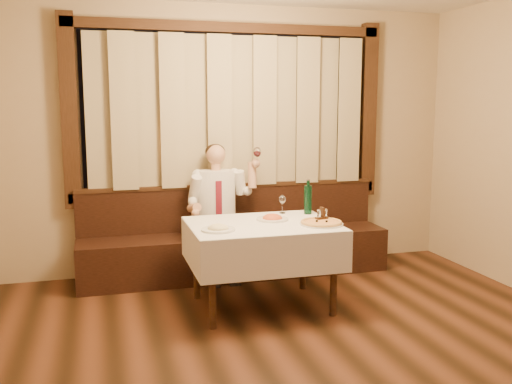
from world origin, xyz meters
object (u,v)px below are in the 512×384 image
object	(u,v)px
pasta_red	(272,216)
pasta_cream	(218,226)
banquette	(235,245)
dining_table	(262,235)
seated_man	(218,201)
cruet_caddy	(322,216)
green_bottle	(308,199)
pizza	(321,223)

from	to	relation	value
pasta_red	pasta_cream	xyz separation A→B (m)	(-0.55, -0.28, -0.00)
banquette	dining_table	distance (m)	1.08
pasta_red	pasta_cream	world-z (taller)	pasta_red
dining_table	seated_man	bearing A→B (deg)	101.48
dining_table	pasta_cream	xyz separation A→B (m)	(-0.43, -0.18, 0.14)
cruet_caddy	pasta_red	bearing A→B (deg)	144.96
pasta_red	dining_table	bearing A→B (deg)	-141.03
banquette	pasta_cream	xyz separation A→B (m)	(-0.43, -1.20, 0.48)
pasta_cream	green_bottle	size ratio (longest dim) A/B	0.84
dining_table	banquette	bearing A→B (deg)	90.00
pizza	banquette	bearing A→B (deg)	111.17
dining_table	pasta_red	xyz separation A→B (m)	(0.12, 0.10, 0.14)
pasta_cream	pasta_red	bearing A→B (deg)	26.76
pasta_cream	banquette	bearing A→B (deg)	70.38
banquette	dining_table	bearing A→B (deg)	-90.00
banquette	pasta_red	distance (m)	1.05
dining_table	pizza	bearing A→B (deg)	-22.36
pasta_red	cruet_caddy	xyz separation A→B (m)	(0.41, -0.17, 0.01)
green_bottle	dining_table	bearing A→B (deg)	-151.70
cruet_caddy	dining_table	bearing A→B (deg)	159.97
pizza	seated_man	xyz separation A→B (m)	(-0.66, 1.13, 0.03)
green_bottle	seated_man	size ratio (longest dim) A/B	0.24
pizza	pasta_red	distance (m)	0.46
seated_man	dining_table	bearing A→B (deg)	-78.52
banquette	pasta_red	size ratio (longest dim) A/B	11.25
pasta_red	cruet_caddy	bearing A→B (deg)	-22.21
pasta_red	seated_man	bearing A→B (deg)	110.52
pizza	pasta_red	world-z (taller)	pasta_red
pizza	pasta_cream	bearing A→B (deg)	179.03
banquette	seated_man	distance (m)	0.54
pasta_cream	green_bottle	xyz separation A→B (m)	(0.96, 0.46, 0.10)
dining_table	pizza	size ratio (longest dim) A/B	3.40
green_bottle	seated_man	bearing A→B (deg)	137.95
green_bottle	pasta_red	bearing A→B (deg)	-155.44
pasta_red	banquette	bearing A→B (deg)	97.57
dining_table	pasta_red	world-z (taller)	pasta_red
seated_man	pasta_red	bearing A→B (deg)	-69.48
banquette	seated_man	bearing A→B (deg)	-154.99
dining_table	cruet_caddy	size ratio (longest dim) A/B	10.02
pizza	green_bottle	world-z (taller)	green_bottle
dining_table	pasta_cream	world-z (taller)	pasta_cream
banquette	dining_table	world-z (taller)	banquette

